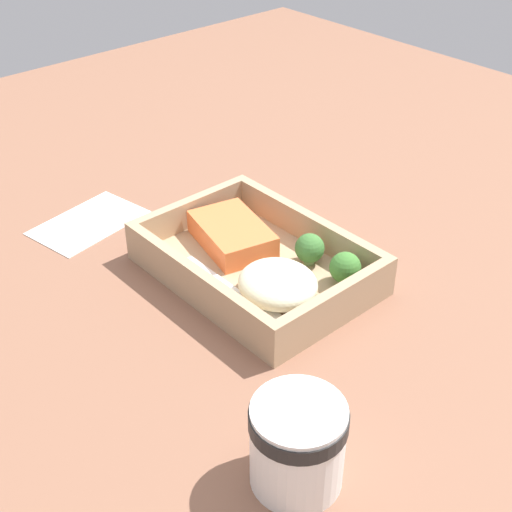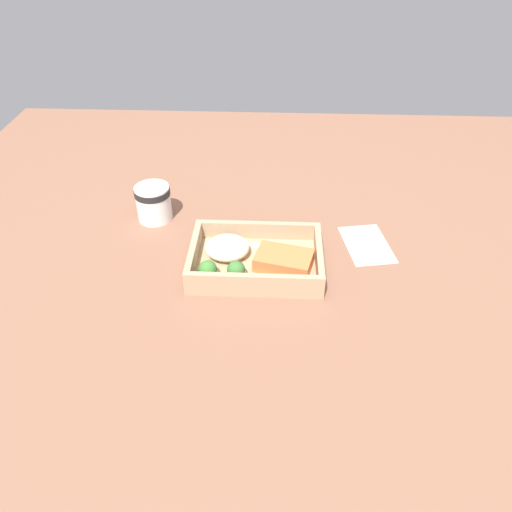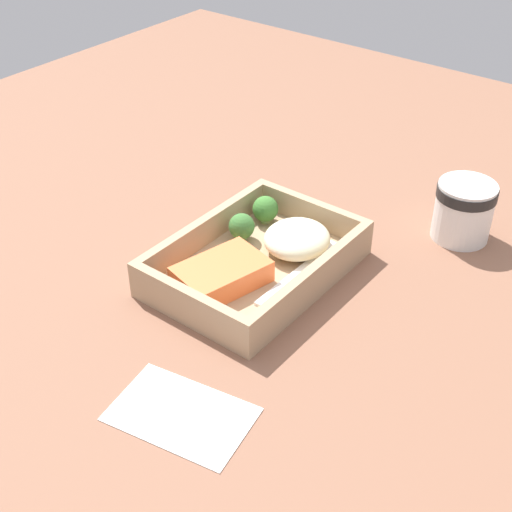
{
  "view_description": "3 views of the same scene",
  "coord_description": "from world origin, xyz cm",
  "views": [
    {
      "loc": [
        49.71,
        -44.17,
        48.03
      ],
      "look_at": [
        0.0,
        0.0,
        2.7
      ],
      "focal_mm": 50.0,
      "sensor_mm": 36.0,
      "label": 1
    },
    {
      "loc": [
        -3.54,
        76.73,
        61.99
      ],
      "look_at": [
        0.0,
        0.0,
        2.7
      ],
      "focal_mm": 35.0,
      "sensor_mm": 36.0,
      "label": 2
    },
    {
      "loc": [
        -56.41,
        -43.81,
        53.39
      ],
      "look_at": [
        0.0,
        0.0,
        2.7
      ],
      "focal_mm": 50.0,
      "sensor_mm": 36.0,
      "label": 3
    }
  ],
  "objects": [
    {
      "name": "ground_plane",
      "position": [
        0.0,
        0.0,
        -1.0
      ],
      "size": [
        160.0,
        160.0,
        2.0
      ],
      "primitive_type": "cube",
      "color": "brown"
    },
    {
      "name": "takeout_tray",
      "position": [
        0.0,
        0.0,
        0.6
      ],
      "size": [
        25.62,
        18.06,
        1.2
      ],
      "primitive_type": "cube",
      "color": "tan",
      "rests_on": "ground_plane"
    },
    {
      "name": "tray_rim",
      "position": [
        0.0,
        0.0,
        3.03
      ],
      "size": [
        25.62,
        18.06,
        3.66
      ],
      "color": "tan",
      "rests_on": "takeout_tray"
    },
    {
      "name": "salmon_fillet",
      "position": [
        -5.4,
        1.0,
        2.62
      ],
      "size": [
        12.02,
        9.3,
        2.83
      ],
      "primitive_type": "cube",
      "rotation": [
        0.0,
        0.0,
        -0.24
      ],
      "color": "orange",
      "rests_on": "takeout_tray"
    },
    {
      "name": "mashed_potatoes",
      "position": [
        5.81,
        -2.06,
        3.0
      ],
      "size": [
        8.83,
        8.27,
        3.61
      ],
      "primitive_type": "ellipsoid",
      "color": "beige",
      "rests_on": "takeout_tray"
    },
    {
      "name": "broccoli_floret_1",
      "position": [
        3.48,
        5.06,
        3.2
      ],
      "size": [
        3.4,
        3.4,
        3.77
      ],
      "color": "#7EA466",
      "rests_on": "takeout_tray"
    },
    {
      "name": "broccoli_floret_2",
      "position": [
        8.78,
        5.23,
        3.21
      ],
      "size": [
        3.5,
        3.5,
        3.83
      ],
      "color": "#83A261",
      "rests_on": "takeout_tray"
    },
    {
      "name": "fork",
      "position": [
        3.17,
        -5.17,
        1.42
      ],
      "size": [
        15.81,
        2.23,
        0.44
      ],
      "color": "white",
      "rests_on": "takeout_tray"
    },
    {
      "name": "paper_cup",
      "position": [
        23.42,
        -16.43,
        4.45
      ],
      "size": [
        7.83,
        7.83,
        7.98
      ],
      "color": "white",
      "rests_on": "ground_plane"
    },
    {
      "name": "receipt_slip",
      "position": [
        -22.88,
        -8.44,
        0.12
      ],
      "size": [
        11.12,
        15.14,
        0.24
      ],
      "primitive_type": "cube",
      "rotation": [
        0.0,
        0.0,
        0.18
      ],
      "color": "white",
      "rests_on": "ground_plane"
    }
  ]
}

